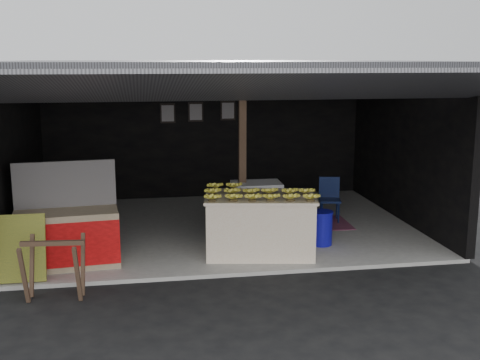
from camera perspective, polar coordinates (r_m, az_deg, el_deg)
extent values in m
plane|color=black|center=(8.71, 0.40, -9.14)|extent=(80.00, 80.00, 0.00)
cube|color=gray|center=(11.05, -1.86, -4.48)|extent=(7.00, 5.00, 0.06)
cube|color=black|center=(13.19, -3.37, 4.69)|extent=(7.00, 0.15, 2.90)
cube|color=black|center=(10.84, -20.58, 2.49)|extent=(0.15, 5.00, 2.90)
cube|color=black|center=(11.72, 15.34, 3.44)|extent=(0.15, 5.00, 2.90)
cube|color=#232326|center=(10.62, -1.96, 10.90)|extent=(7.20, 5.20, 0.12)
cube|color=#232326|center=(7.22, 1.74, 8.80)|extent=(7.40, 2.47, 0.48)
cube|color=#4E3527|center=(10.20, 0.22, 2.56)|extent=(0.12, 0.12, 2.85)
cube|color=white|center=(9.38, 1.91, -4.38)|extent=(1.77, 1.24, 0.89)
cube|color=white|center=(9.26, 1.93, -1.60)|extent=(1.84, 1.31, 0.04)
cube|color=white|center=(10.35, 1.57, -2.74)|extent=(0.85, 0.57, 0.93)
cube|color=navy|center=(10.07, 1.89, -2.88)|extent=(0.65, 0.03, 0.28)
cube|color=#B21414|center=(10.15, 1.88, -4.66)|extent=(0.42, 0.02, 0.09)
cube|color=#998466|center=(9.19, -16.04, -5.37)|extent=(1.53, 0.78, 0.83)
cube|color=red|center=(8.87, -16.27, -5.98)|extent=(1.47, 0.16, 0.65)
cube|color=white|center=(8.86, -16.28, -6.00)|extent=(0.50, 0.06, 0.17)
cube|color=navy|center=(9.27, -16.12, -0.37)|extent=(1.47, 0.19, 0.69)
cube|color=black|center=(8.76, -19.95, -6.10)|extent=(0.62, 0.27, 0.91)
cube|color=#4E3527|center=(8.03, -19.81, -8.56)|extent=(0.08, 0.30, 0.80)
cube|color=#4E3527|center=(7.88, -15.15, -8.64)|extent=(0.08, 0.30, 0.80)
cube|color=#4E3527|center=(8.39, -19.13, -7.65)|extent=(0.08, 0.30, 0.80)
cube|color=#4E3527|center=(8.25, -14.67, -7.71)|extent=(0.08, 0.30, 0.80)
cube|color=#4E3527|center=(8.02, -17.35, -5.74)|extent=(0.81, 0.13, 0.06)
cylinder|color=#0E0D91|center=(9.96, 7.70, -4.60)|extent=(0.36, 0.36, 0.53)
cylinder|color=#0A153C|center=(11.23, 7.78, -3.09)|extent=(0.03, 0.03, 0.40)
cylinder|color=#0A153C|center=(11.26, 9.33, -3.10)|extent=(0.03, 0.03, 0.40)
cylinder|color=#0A153C|center=(11.52, 7.65, -2.71)|extent=(0.03, 0.03, 0.40)
cylinder|color=#0A153C|center=(11.55, 9.16, -2.72)|extent=(0.03, 0.03, 0.40)
cube|color=#0A153C|center=(11.34, 8.51, -1.91)|extent=(0.46, 0.46, 0.04)
cube|color=#0A153C|center=(11.46, 8.45, -0.71)|extent=(0.39, 0.12, 0.41)
cube|color=maroon|center=(11.20, 6.51, -4.13)|extent=(1.53, 1.05, 0.01)
cube|color=black|center=(12.99, -6.87, 6.30)|extent=(0.32, 0.03, 0.42)
cube|color=#4C4C59|center=(12.97, -6.87, 6.29)|extent=(0.26, 0.02, 0.34)
cube|color=black|center=(13.03, -4.22, 6.45)|extent=(0.32, 0.03, 0.42)
cube|color=#4C4C59|center=(13.01, -4.21, 6.45)|extent=(0.26, 0.02, 0.34)
cube|color=black|center=(13.11, -1.16, 6.60)|extent=(0.32, 0.03, 0.42)
cube|color=#4C4C59|center=(13.09, -1.14, 6.59)|extent=(0.26, 0.02, 0.34)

